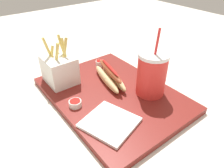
{
  "coord_description": "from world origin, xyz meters",
  "views": [
    {
      "loc": [
        0.42,
        -0.32,
        0.41
      ],
      "look_at": [
        0.0,
        0.0,
        0.05
      ],
      "focal_mm": 33.18,
      "sensor_mm": 36.0,
      "label": 1
    }
  ],
  "objects": [
    {
      "name": "hot_dog_1",
      "position": [
        -0.05,
        0.03,
        0.04
      ],
      "size": [
        0.19,
        0.09,
        0.06
      ],
      "color": "#E5C689",
      "rests_on": "food_tray"
    },
    {
      "name": "ketchup_cup_2",
      "position": [
        -0.17,
        0.07,
        0.03
      ],
      "size": [
        0.03,
        0.03,
        0.02
      ],
      "color": "white",
      "rests_on": "food_tray"
    },
    {
      "name": "ketchup_cup_1",
      "position": [
        -0.01,
        -0.13,
        0.03
      ],
      "size": [
        0.04,
        0.04,
        0.02
      ],
      "color": "white",
      "rests_on": "food_tray"
    },
    {
      "name": "fries_basket",
      "position": [
        -0.16,
        -0.1,
        0.07
      ],
      "size": [
        0.11,
        0.09,
        0.16
      ],
      "color": "white",
      "rests_on": "food_tray"
    },
    {
      "name": "food_tray",
      "position": [
        0.0,
        0.0,
        0.01
      ],
      "size": [
        0.46,
        0.34,
        0.02
      ],
      "primitive_type": "cube",
      "color": "maroon",
      "rests_on": "ground_plane"
    },
    {
      "name": "soda_cup",
      "position": [
        0.07,
        0.09,
        0.09
      ],
      "size": [
        0.09,
        0.09,
        0.21
      ],
      "color": "red",
      "rests_on": "food_tray"
    },
    {
      "name": "napkin_stack",
      "position": [
        0.11,
        -0.09,
        0.02
      ],
      "size": [
        0.16,
        0.15,
        0.01
      ],
      "primitive_type": "cube",
      "rotation": [
        0.0,
        0.0,
        0.3
      ],
      "color": "white",
      "rests_on": "food_tray"
    },
    {
      "name": "ground_plane",
      "position": [
        0.0,
        0.0,
        -0.01
      ],
      "size": [
        2.4,
        2.4,
        0.02
      ],
      "primitive_type": "cube",
      "color": "silver"
    }
  ]
}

